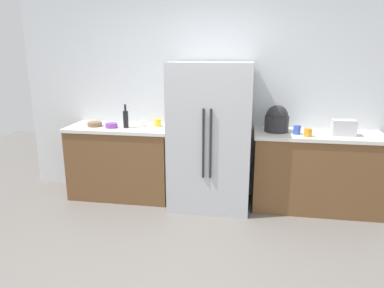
{
  "coord_description": "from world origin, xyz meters",
  "views": [
    {
      "loc": [
        0.53,
        -2.53,
        1.84
      ],
      "look_at": [
        0.03,
        0.48,
        1.04
      ],
      "focal_mm": 33.07,
      "sensor_mm": 36.0,
      "label": 1
    }
  ],
  "objects_px": {
    "cup_b": "(143,124)",
    "cup_d": "(158,123)",
    "refrigerator": "(211,136)",
    "bowl_b": "(95,124)",
    "rice_cooker": "(277,120)",
    "cup_c": "(297,130)",
    "bowl_a": "(111,125)",
    "bottle_a": "(126,119)",
    "toaster": "(344,128)",
    "cup_a": "(308,132)"
  },
  "relations": [
    {
      "from": "cup_b",
      "to": "bowl_a",
      "type": "relative_size",
      "value": 0.61
    },
    {
      "from": "cup_d",
      "to": "refrigerator",
      "type": "bearing_deg",
      "value": -14.18
    },
    {
      "from": "cup_b",
      "to": "cup_c",
      "type": "xyz_separation_m",
      "value": [
        1.85,
        -0.11,
        0.01
      ]
    },
    {
      "from": "rice_cooker",
      "to": "cup_d",
      "type": "distance_m",
      "value": 1.46
    },
    {
      "from": "cup_b",
      "to": "refrigerator",
      "type": "bearing_deg",
      "value": -7.27
    },
    {
      "from": "cup_a",
      "to": "bowl_a",
      "type": "distance_m",
      "value": 2.33
    },
    {
      "from": "toaster",
      "to": "cup_c",
      "type": "height_order",
      "value": "toaster"
    },
    {
      "from": "refrigerator",
      "to": "cup_b",
      "type": "height_order",
      "value": "refrigerator"
    },
    {
      "from": "cup_c",
      "to": "bottle_a",
      "type": "bearing_deg",
      "value": 179.45
    },
    {
      "from": "cup_a",
      "to": "cup_b",
      "type": "relative_size",
      "value": 0.99
    },
    {
      "from": "refrigerator",
      "to": "rice_cooker",
      "type": "relative_size",
      "value": 5.52
    },
    {
      "from": "toaster",
      "to": "cup_c",
      "type": "relative_size",
      "value": 2.51
    },
    {
      "from": "cup_d",
      "to": "bowl_b",
      "type": "distance_m",
      "value": 0.79
    },
    {
      "from": "refrigerator",
      "to": "cup_b",
      "type": "bearing_deg",
      "value": 172.73
    },
    {
      "from": "cup_c",
      "to": "cup_d",
      "type": "bearing_deg",
      "value": 174.16
    },
    {
      "from": "cup_c",
      "to": "bowl_a",
      "type": "bearing_deg",
      "value": -179.78
    },
    {
      "from": "cup_a",
      "to": "bowl_a",
      "type": "height_order",
      "value": "cup_a"
    },
    {
      "from": "rice_cooker",
      "to": "bowl_a",
      "type": "height_order",
      "value": "rice_cooker"
    },
    {
      "from": "bottle_a",
      "to": "cup_a",
      "type": "height_order",
      "value": "bottle_a"
    },
    {
      "from": "refrigerator",
      "to": "toaster",
      "type": "xyz_separation_m",
      "value": [
        1.49,
        0.03,
        0.15
      ]
    },
    {
      "from": "bottle_a",
      "to": "toaster",
      "type": "bearing_deg",
      "value": 0.18
    },
    {
      "from": "cup_b",
      "to": "bowl_a",
      "type": "xyz_separation_m",
      "value": [
        -0.37,
        -0.12,
        -0.01
      ]
    },
    {
      "from": "cup_a",
      "to": "bowl_b",
      "type": "height_order",
      "value": "cup_a"
    },
    {
      "from": "rice_cooker",
      "to": "bowl_a",
      "type": "xyz_separation_m",
      "value": [
        -2.0,
        -0.11,
        -0.11
      ]
    },
    {
      "from": "bottle_a",
      "to": "cup_b",
      "type": "xyz_separation_m",
      "value": [
        0.19,
        0.09,
        -0.08
      ]
    },
    {
      "from": "rice_cooker",
      "to": "cup_b",
      "type": "distance_m",
      "value": 1.63
    },
    {
      "from": "cup_b",
      "to": "cup_c",
      "type": "height_order",
      "value": "cup_c"
    },
    {
      "from": "rice_cooker",
      "to": "cup_a",
      "type": "bearing_deg",
      "value": -30.69
    },
    {
      "from": "refrigerator",
      "to": "bowl_a",
      "type": "height_order",
      "value": "refrigerator"
    },
    {
      "from": "refrigerator",
      "to": "bowl_b",
      "type": "height_order",
      "value": "refrigerator"
    },
    {
      "from": "bowl_a",
      "to": "bowl_b",
      "type": "distance_m",
      "value": 0.25
    },
    {
      "from": "cup_a",
      "to": "toaster",
      "type": "bearing_deg",
      "value": 16.34
    },
    {
      "from": "cup_b",
      "to": "cup_d",
      "type": "bearing_deg",
      "value": 20.43
    },
    {
      "from": "toaster",
      "to": "refrigerator",
      "type": "bearing_deg",
      "value": -178.8
    },
    {
      "from": "cup_c",
      "to": "bowl_b",
      "type": "distance_m",
      "value": 2.46
    },
    {
      "from": "cup_a",
      "to": "bowl_b",
      "type": "distance_m",
      "value": 2.57
    },
    {
      "from": "cup_c",
      "to": "cup_d",
      "type": "distance_m",
      "value": 1.69
    },
    {
      "from": "cup_a",
      "to": "bowl_a",
      "type": "xyz_separation_m",
      "value": [
        -2.32,
        0.08,
        -0.02
      ]
    },
    {
      "from": "toaster",
      "to": "cup_d",
      "type": "height_order",
      "value": "toaster"
    },
    {
      "from": "cup_b",
      "to": "bowl_b",
      "type": "xyz_separation_m",
      "value": [
        -0.61,
        -0.06,
        -0.01
      ]
    },
    {
      "from": "cup_a",
      "to": "cup_c",
      "type": "xyz_separation_m",
      "value": [
        -0.11,
        0.09,
        0.01
      ]
    },
    {
      "from": "bottle_a",
      "to": "cup_d",
      "type": "xyz_separation_m",
      "value": [
        0.36,
        0.15,
        -0.07
      ]
    },
    {
      "from": "bowl_b",
      "to": "cup_d",
      "type": "bearing_deg",
      "value": 9.34
    },
    {
      "from": "cup_c",
      "to": "rice_cooker",
      "type": "bearing_deg",
      "value": 154.44
    },
    {
      "from": "bottle_a",
      "to": "cup_b",
      "type": "bearing_deg",
      "value": 24.91
    },
    {
      "from": "cup_c",
      "to": "refrigerator",
      "type": "bearing_deg",
      "value": -179.8
    },
    {
      "from": "refrigerator",
      "to": "bowl_b",
      "type": "distance_m",
      "value": 1.48
    },
    {
      "from": "cup_a",
      "to": "bowl_b",
      "type": "bearing_deg",
      "value": 177.05
    },
    {
      "from": "rice_cooker",
      "to": "cup_d",
      "type": "bearing_deg",
      "value": 177.43
    },
    {
      "from": "cup_d",
      "to": "rice_cooker",
      "type": "bearing_deg",
      "value": -2.57
    }
  ]
}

